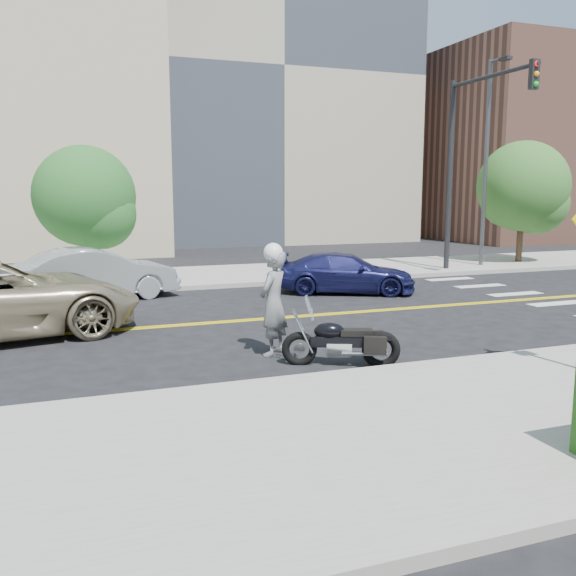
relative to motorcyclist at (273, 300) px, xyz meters
The scene contains 13 objects.
ground_plane 3.38m from the motorcyclist, 87.10° to the left, with size 120.00×120.00×0.00m, color black.
sidewalk_near 4.41m from the motorcyclist, 87.84° to the right, with size 60.00×5.00×0.15m, color #9E9B91.
sidewalk_far 10.75m from the motorcyclist, 89.13° to the left, with size 60.00×5.00×0.15m, color #9E9B91.
building_mid 31.61m from the motorcyclist, 74.39° to the left, with size 18.00×14.00×20.00m, color #A39984.
building_right 35.32m from the motorcyclist, 41.57° to the left, with size 14.00×12.00×12.00m, color #8C5947.
lamp_post 15.86m from the motorcyclist, 38.59° to the left, with size 0.16×0.16×8.00m, color #4C4C51.
traffic_light 13.59m from the motorcyclist, 39.17° to the left, with size 0.28×4.50×7.00m.
motorcyclist is the anchor object (origin of this frame).
motorcycle 1.49m from the motorcyclist, 49.29° to the right, with size 2.04×0.62×1.24m, color black, non-canonical shape.
parked_car_silver 7.95m from the motorcyclist, 111.33° to the left, with size 1.59×4.57×1.51m, color silver.
parked_car_blue 7.55m from the motorcyclist, 54.24° to the left, with size 1.71×4.21×1.22m, color navy.
tree_far_a 11.69m from the motorcyclist, 104.89° to the left, with size 3.39×3.39×4.64m.
tree_far_b 17.78m from the motorcyclist, 35.12° to the left, with size 3.75×3.75×5.19m.
Camera 1 is at (-3.77, -13.93, 3.09)m, focal length 38.00 mm.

